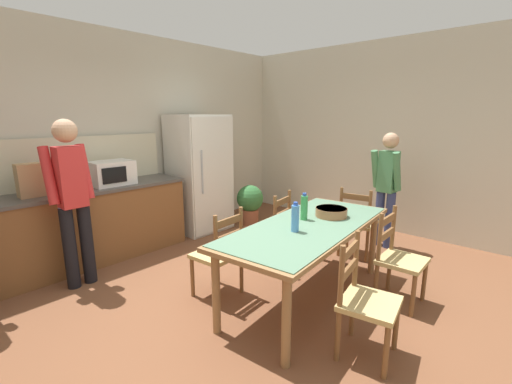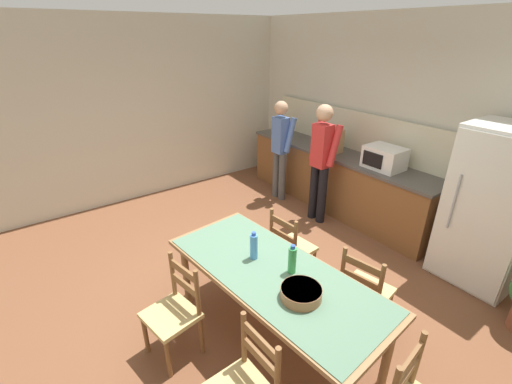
{
  "view_description": "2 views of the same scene",
  "coord_description": "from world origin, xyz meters",
  "px_view_note": "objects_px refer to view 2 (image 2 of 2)",
  "views": [
    {
      "loc": [
        -2.08,
        -1.99,
        1.79
      ],
      "look_at": [
        0.23,
        0.09,
        1.09
      ],
      "focal_mm": 24.0,
      "sensor_mm": 36.0,
      "label": 1
    },
    {
      "loc": [
        2.39,
        -1.79,
        2.64
      ],
      "look_at": [
        -0.0,
        -0.05,
        1.24
      ],
      "focal_mm": 24.0,
      "sensor_mm": 36.0,
      "label": 2
    }
  ],
  "objects_px": {
    "paper_bag": "(335,140)",
    "bottle_near_centre": "(254,246)",
    "chair_side_near_left": "(174,312)",
    "person_at_counter": "(321,158)",
    "microwave": "(384,158)",
    "dining_table": "(274,279)",
    "person_at_sink": "(280,146)",
    "chair_side_far_right": "(364,291)",
    "serving_bowl": "(301,292)",
    "refrigerator": "(492,209)",
    "chair_side_far_left": "(291,248)",
    "bottle_off_centre": "(292,260)"
  },
  "relations": [
    {
      "from": "serving_bowl",
      "to": "person_at_sink",
      "type": "relative_size",
      "value": 0.19
    },
    {
      "from": "paper_bag",
      "to": "bottle_off_centre",
      "type": "xyz_separation_m",
      "value": [
        1.7,
        -2.36,
        -0.21
      ]
    },
    {
      "from": "bottle_near_centre",
      "to": "person_at_counter",
      "type": "relative_size",
      "value": 0.15
    },
    {
      "from": "microwave",
      "to": "chair_side_far_left",
      "type": "height_order",
      "value": "microwave"
    },
    {
      "from": "microwave",
      "to": "bottle_off_centre",
      "type": "distance_m",
      "value": 2.51
    },
    {
      "from": "person_at_counter",
      "to": "person_at_sink",
      "type": "bearing_deg",
      "value": 88.81
    },
    {
      "from": "bottle_near_centre",
      "to": "paper_bag",
      "type": "bearing_deg",
      "value": 118.26
    },
    {
      "from": "paper_bag",
      "to": "chair_side_near_left",
      "type": "height_order",
      "value": "paper_bag"
    },
    {
      "from": "refrigerator",
      "to": "chair_side_far_left",
      "type": "xyz_separation_m",
      "value": [
        -1.21,
        -1.79,
        -0.46
      ]
    },
    {
      "from": "refrigerator",
      "to": "bottle_off_centre",
      "type": "xyz_separation_m",
      "value": [
        -0.58,
        -2.35,
        -0.0
      ]
    },
    {
      "from": "bottle_near_centre",
      "to": "person_at_counter",
      "type": "height_order",
      "value": "person_at_counter"
    },
    {
      "from": "person_at_sink",
      "to": "bottle_off_centre",
      "type": "bearing_deg",
      "value": -127.81
    },
    {
      "from": "chair_side_near_left",
      "to": "person_at_counter",
      "type": "height_order",
      "value": "person_at_counter"
    },
    {
      "from": "chair_side_far_right",
      "to": "person_at_counter",
      "type": "bearing_deg",
      "value": -44.17
    },
    {
      "from": "bottle_near_centre",
      "to": "chair_side_near_left",
      "type": "height_order",
      "value": "bottle_near_centre"
    },
    {
      "from": "bottle_near_centre",
      "to": "chair_side_near_left",
      "type": "distance_m",
      "value": 0.89
    },
    {
      "from": "microwave",
      "to": "chair_side_near_left",
      "type": "bearing_deg",
      "value": -84.42
    },
    {
      "from": "microwave",
      "to": "chair_side_near_left",
      "type": "xyz_separation_m",
      "value": [
        0.32,
        -3.26,
        -0.64
      ]
    },
    {
      "from": "chair_side_near_left",
      "to": "person_at_counter",
      "type": "xyz_separation_m",
      "value": [
        -0.98,
        2.74,
        0.55
      ]
    },
    {
      "from": "paper_bag",
      "to": "bottle_near_centre",
      "type": "distance_m",
      "value": 2.85
    },
    {
      "from": "bottle_near_centre",
      "to": "person_at_counter",
      "type": "distance_m",
      "value": 2.29
    },
    {
      "from": "chair_side_near_left",
      "to": "bottle_near_centre",
      "type": "bearing_deg",
      "value": 69.38
    },
    {
      "from": "microwave",
      "to": "person_at_counter",
      "type": "relative_size",
      "value": 0.28
    },
    {
      "from": "dining_table",
      "to": "chair_side_far_left",
      "type": "bearing_deg",
      "value": 128.38
    },
    {
      "from": "bottle_near_centre",
      "to": "serving_bowl",
      "type": "xyz_separation_m",
      "value": [
        0.63,
        -0.0,
        -0.07
      ]
    },
    {
      "from": "microwave",
      "to": "paper_bag",
      "type": "bearing_deg",
      "value": -179.51
    },
    {
      "from": "refrigerator",
      "to": "dining_table",
      "type": "xyz_separation_m",
      "value": [
        -0.68,
        -2.47,
        -0.21
      ]
    },
    {
      "from": "chair_side_far_right",
      "to": "person_at_sink",
      "type": "bearing_deg",
      "value": -34.39
    },
    {
      "from": "dining_table",
      "to": "chair_side_far_right",
      "type": "height_order",
      "value": "chair_side_far_right"
    },
    {
      "from": "person_at_sink",
      "to": "dining_table",
      "type": "bearing_deg",
      "value": -130.64
    },
    {
      "from": "bottle_near_centre",
      "to": "chair_side_far_left",
      "type": "xyz_separation_m",
      "value": [
        -0.28,
        0.71,
        -0.46
      ]
    },
    {
      "from": "chair_side_far_left",
      "to": "bottle_near_centre",
      "type": "bearing_deg",
      "value": 106.94
    },
    {
      "from": "paper_bag",
      "to": "bottle_off_centre",
      "type": "bearing_deg",
      "value": -54.26
    },
    {
      "from": "dining_table",
      "to": "person_at_sink",
      "type": "distance_m",
      "value": 3.06
    },
    {
      "from": "chair_side_near_left",
      "to": "chair_side_far_right",
      "type": "bearing_deg",
      "value": 52.63
    },
    {
      "from": "refrigerator",
      "to": "microwave",
      "type": "relative_size",
      "value": 3.6
    },
    {
      "from": "refrigerator",
      "to": "chair_side_near_left",
      "type": "bearing_deg",
      "value": -108.34
    },
    {
      "from": "person_at_sink",
      "to": "person_at_counter",
      "type": "relative_size",
      "value": 0.95
    },
    {
      "from": "paper_bag",
      "to": "chair_side_far_left",
      "type": "xyz_separation_m",
      "value": [
        1.07,
        -1.8,
        -0.67
      ]
    },
    {
      "from": "refrigerator",
      "to": "chair_side_far_left",
      "type": "bearing_deg",
      "value": -124.18
    },
    {
      "from": "bottle_near_centre",
      "to": "person_at_counter",
      "type": "xyz_separation_m",
      "value": [
        -1.12,
        1.99,
        0.09
      ]
    },
    {
      "from": "dining_table",
      "to": "refrigerator",
      "type": "bearing_deg",
      "value": 74.69
    },
    {
      "from": "refrigerator",
      "to": "person_at_counter",
      "type": "height_order",
      "value": "refrigerator"
    },
    {
      "from": "serving_bowl",
      "to": "person_at_counter",
      "type": "xyz_separation_m",
      "value": [
        -1.75,
        2.0,
        0.16
      ]
    },
    {
      "from": "paper_bag",
      "to": "bottle_near_centre",
      "type": "bearing_deg",
      "value": -61.74
    },
    {
      "from": "chair_side_near_left",
      "to": "serving_bowl",
      "type": "bearing_deg",
      "value": 33.97
    },
    {
      "from": "bottle_off_centre",
      "to": "chair_side_near_left",
      "type": "distance_m",
      "value": 1.12
    },
    {
      "from": "chair_side_far_right",
      "to": "bottle_near_centre",
      "type": "bearing_deg",
      "value": 40.23
    },
    {
      "from": "chair_side_near_left",
      "to": "chair_side_far_left",
      "type": "distance_m",
      "value": 1.46
    },
    {
      "from": "dining_table",
      "to": "serving_bowl",
      "type": "relative_size",
      "value": 6.75
    }
  ]
}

